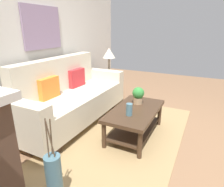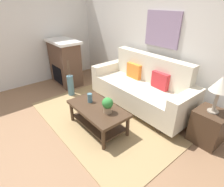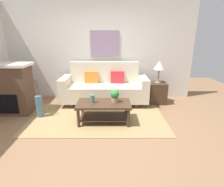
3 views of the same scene
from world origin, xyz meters
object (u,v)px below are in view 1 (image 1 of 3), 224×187
coffee_table (135,116)px  table_lamp (109,54)px  throw_pillow_orange (48,88)px  framed_painting (42,28)px  couch (71,98)px  throw_pillow_crimson (76,78)px  side_table (109,85)px  floor_vase (54,180)px  tabletop_vase (129,109)px  potted_plant_tabletop (138,95)px

coffee_table → table_lamp: table_lamp is taller
throw_pillow_orange → framed_painting: 0.99m
couch → throw_pillow_orange: bearing=160.1°
throw_pillow_crimson → framed_painting: framed_painting is taller
side_table → floor_vase: (-2.82, -0.91, -0.03)m
couch → table_lamp: size_ratio=3.91×
floor_vase → framed_painting: framed_painting is taller
couch → throw_pillow_crimson: 0.45m
throw_pillow_crimson → tabletop_vase: throw_pillow_crimson is taller
couch → tabletop_vase: couch is taller
potted_plant_tabletop → table_lamp: (1.15, 1.10, 0.42)m
potted_plant_tabletop → side_table: 1.62m
framed_painting → coffee_table: bearing=-88.8°
throw_pillow_orange → coffee_table: 1.37m
throw_pillow_crimson → potted_plant_tabletop: (-0.09, -1.22, -0.11)m
couch → floor_vase: size_ratio=4.50×
side_table → framed_painting: (-1.41, 0.46, 1.27)m
couch → coffee_table: 1.14m
side_table → couch: bearing=-179.8°
tabletop_vase → framed_painting: (0.20, 1.60, 1.03)m
throw_pillow_crimson → coffee_table: size_ratio=0.33×
couch → coffee_table: (0.03, -1.14, -0.12)m
floor_vase → framed_painting: bearing=44.2°
couch → framed_painting: bearing=90.0°
side_table → floor_vase: side_table is taller
tabletop_vase → floor_vase: tabletop_vase is taller
table_lamp → couch: bearing=-179.8°
throw_pillow_orange → side_table: bearing=-3.9°
throw_pillow_crimson → table_lamp: table_lamp is taller
potted_plant_tabletop → floor_vase: (-1.66, 0.20, -0.32)m
potted_plant_tabletop → throw_pillow_crimson: bearing=85.9°
couch → side_table: size_ratio=3.98×
framed_painting → table_lamp: bearing=-18.1°
couch → framed_painting: framed_painting is taller
floor_vase → side_table: bearing=17.8°
couch → throw_pillow_crimson: couch is taller
tabletop_vase → framed_painting: bearing=82.9°
couch → throw_pillow_orange: (-0.35, 0.13, 0.25)m
potted_plant_tabletop → side_table: bearing=43.7°
couch → floor_vase: couch is taller
coffee_table → tabletop_vase: tabletop_vase is taller
throw_pillow_orange → table_lamp: (1.76, -0.12, 0.31)m
throw_pillow_orange → throw_pillow_crimson: (0.69, 0.00, 0.00)m
coffee_table → framed_painting: 2.02m
floor_vase → tabletop_vase: bearing=-11.0°
throw_pillow_crimson → coffee_table: bearing=-104.0°
floor_vase → coffee_table: bearing=-9.4°
coffee_table → tabletop_vase: bearing=179.1°
tabletop_vase → floor_vase: (-1.21, 0.23, -0.27)m
tabletop_vase → potted_plant_tabletop: size_ratio=0.63×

